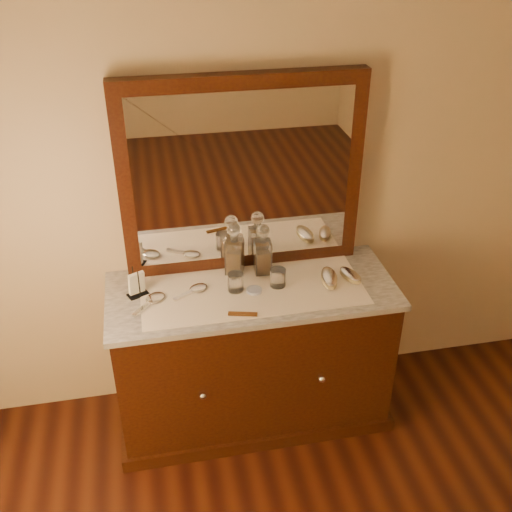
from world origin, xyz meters
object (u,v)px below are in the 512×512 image
brush_near (329,278)px  decanter_left (234,254)px  pin_dish (254,290)px  comb (243,314)px  mirror_frame (242,176)px  brush_far (350,275)px  napkin_rack (137,285)px  hand_mirror_inner (196,289)px  hand_mirror_outer (153,300)px  decanter_right (263,254)px  dresser_cabinet (252,356)px

brush_near → decanter_left: bearing=157.3°
pin_dish → comb: size_ratio=0.56×
pin_dish → decanter_left: bearing=108.1°
mirror_frame → brush_far: 0.74m
napkin_rack → brush_near: 0.95m
comb → decanter_left: 0.39m
mirror_frame → hand_mirror_inner: 0.60m
brush_near → brush_far: 0.12m
napkin_rack → hand_mirror_inner: napkin_rack is taller
napkin_rack → hand_mirror_outer: (0.07, -0.08, -0.05)m
decanter_right → hand_mirror_outer: 0.60m
decanter_left → hand_mirror_inner: decanter_left is taller
mirror_frame → napkin_rack: size_ratio=8.10×
pin_dish → hand_mirror_outer: hand_mirror_outer is taller
comb → decanter_left: decanter_left is taller
brush_near → hand_mirror_inner: brush_near is taller
napkin_rack → hand_mirror_inner: 0.29m
dresser_cabinet → napkin_rack: napkin_rack is taller
brush_near → hand_mirror_inner: 0.67m
decanter_left → hand_mirror_inner: 0.27m
brush_far → hand_mirror_inner: (-0.78, 0.05, -0.01)m
mirror_frame → brush_far: bearing=-27.4°
decanter_right → hand_mirror_inner: 0.39m
pin_dish → napkin_rack: (-0.56, 0.09, 0.05)m
comb → hand_mirror_outer: 0.45m
comb → decanter_left: bearing=100.6°
dresser_cabinet → decanter_right: bearing=58.7°
decanter_left → brush_far: bearing=-17.8°
napkin_rack → brush_near: bearing=-4.9°
mirror_frame → comb: bearing=-100.6°
brush_far → hand_mirror_outer: brush_far is taller
comb → brush_near: bearing=35.5°
pin_dish → hand_mirror_outer: bearing=178.4°
mirror_frame → brush_far: mirror_frame is taller
dresser_cabinet → napkin_rack: (-0.56, 0.06, 0.50)m
decanter_left → hand_mirror_inner: (-0.22, -0.13, -0.10)m
decanter_left → dresser_cabinet: bearing=-69.9°
napkin_rack → hand_mirror_inner: size_ratio=0.76×
dresser_cabinet → pin_dish: 0.45m
pin_dish → comb: 0.20m
comb → hand_mirror_inner: size_ratio=0.71×
hand_mirror_outer → brush_near: bearing=-0.3°
comb → brush_far: 0.62m
decanter_left → hand_mirror_inner: bearing=-148.5°
dresser_cabinet → decanter_left: size_ratio=4.91×
dresser_cabinet → decanter_left: decanter_left is taller
brush_far → hand_mirror_inner: brush_far is taller
mirror_frame → hand_mirror_inner: bearing=-142.3°
hand_mirror_inner → decanter_right: bearing=16.2°
pin_dish → hand_mirror_inner: size_ratio=0.39×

